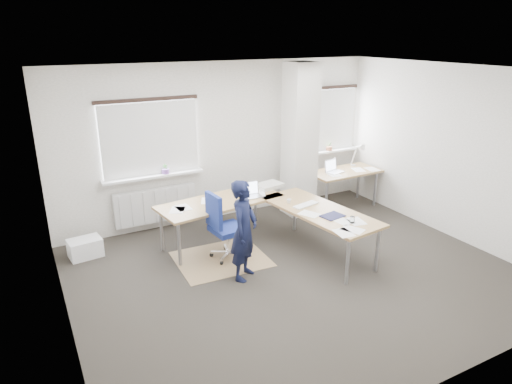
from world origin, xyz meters
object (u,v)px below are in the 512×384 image
desk_main (271,206)px  task_chair (226,240)px  desk_side (345,173)px  person (244,230)px

desk_main → task_chair: 0.88m
desk_side → person: bearing=-153.3°
desk_main → person: (-0.79, -0.65, 0.02)m
desk_main → task_chair: task_chair is taller
desk_side → person: size_ratio=0.99×
task_chair → person: size_ratio=0.75×
desk_main → task_chair: bearing=173.4°
desk_side → task_chair: desk_side is taller
desk_main → person: person is taller
desk_side → person: (-2.95, -1.55, 0.03)m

